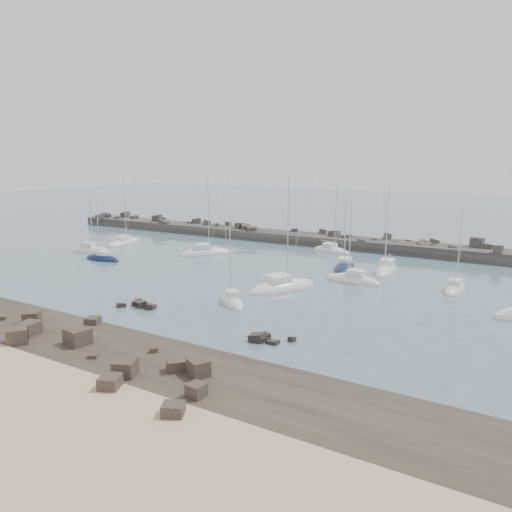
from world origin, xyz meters
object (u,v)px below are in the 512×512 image
(sailboat_4, at_px, (331,251))
(sailboat_5, at_px, (232,302))
(sailboat_7, at_px, (282,288))
(sailboat_2, at_px, (102,259))
(sailboat_3, at_px, (205,254))
(sailboat_6, at_px, (386,271))
(sailboat_9, at_px, (353,281))
(sailboat_10, at_px, (455,289))
(sailboat_0, at_px, (90,251))
(sailboat_1, at_px, (124,243))
(sailboat_8, at_px, (345,268))

(sailboat_4, xyz_separation_m, sailboat_5, (2.53, -34.96, 0.01))
(sailboat_5, relative_size, sailboat_7, 0.69)
(sailboat_2, xyz_separation_m, sailboat_3, (11.34, 12.47, 0.02))
(sailboat_3, relative_size, sailboat_6, 1.05)
(sailboat_6, xyz_separation_m, sailboat_7, (-8.29, -16.39, -0.01))
(sailboat_3, height_order, sailboat_9, sailboat_3)
(sailboat_4, distance_m, sailboat_9, 21.38)
(sailboat_6, height_order, sailboat_10, sailboat_6)
(sailboat_3, xyz_separation_m, sailboat_9, (28.55, -5.09, -0.01))
(sailboat_2, distance_m, sailboat_9, 40.56)
(sailboat_0, xyz_separation_m, sailboat_1, (-0.98, 9.08, -0.02))
(sailboat_7, height_order, sailboat_10, sailboat_7)
(sailboat_6, bearing_deg, sailboat_3, -174.33)
(sailboat_0, bearing_deg, sailboat_7, -6.69)
(sailboat_1, bearing_deg, sailboat_4, 18.77)
(sailboat_0, distance_m, sailboat_9, 47.59)
(sailboat_9, bearing_deg, sailboat_6, 76.26)
(sailboat_10, bearing_deg, sailboat_6, 152.70)
(sailboat_4, height_order, sailboat_6, sailboat_6)
(sailboat_3, xyz_separation_m, sailboat_6, (30.53, 3.03, 0.00))
(sailboat_3, bearing_deg, sailboat_2, -132.27)
(sailboat_0, distance_m, sailboat_7, 41.44)
(sailboat_2, bearing_deg, sailboat_7, -1.51)
(sailboat_3, relative_size, sailboat_10, 1.27)
(sailboat_1, distance_m, sailboat_7, 44.37)
(sailboat_3, xyz_separation_m, sailboat_7, (22.24, -13.36, -0.01))
(sailboat_8, distance_m, sailboat_10, 16.71)
(sailboat_1, relative_size, sailboat_10, 1.23)
(sailboat_2, distance_m, sailboat_7, 33.59)
(sailboat_3, distance_m, sailboat_10, 41.00)
(sailboat_3, relative_size, sailboat_7, 0.92)
(sailboat_1, distance_m, sailboat_4, 39.68)
(sailboat_1, relative_size, sailboat_5, 1.29)
(sailboat_9, bearing_deg, sailboat_5, -116.75)
(sailboat_4, bearing_deg, sailboat_7, -80.28)
(sailboat_9, bearing_deg, sailboat_2, -169.51)
(sailboat_9, bearing_deg, sailboat_4, 120.58)
(sailboat_7, height_order, sailboat_8, sailboat_7)
(sailboat_1, bearing_deg, sailboat_9, -6.64)
(sailboat_5, relative_size, sailboat_8, 0.77)
(sailboat_1, bearing_deg, sailboat_3, -1.59)
(sailboat_6, height_order, sailboat_8, sailboat_8)
(sailboat_7, bearing_deg, sailboat_5, -103.82)
(sailboat_1, relative_size, sailboat_8, 0.99)
(sailboat_1, relative_size, sailboat_3, 0.97)
(sailboat_4, xyz_separation_m, sailboat_10, (23.27, -15.66, -0.00))
(sailboat_4, height_order, sailboat_5, sailboat_4)
(sailboat_0, height_order, sailboat_1, sailboat_1)
(sailboat_8, bearing_deg, sailboat_7, -99.34)
(sailboat_5, bearing_deg, sailboat_8, 79.05)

